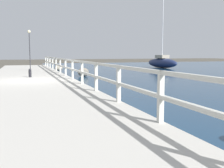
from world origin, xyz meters
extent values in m
plane|color=#4C473D|center=(0.00, 0.00, 0.00)|extent=(120.00, 120.00, 0.00)
cube|color=beige|center=(0.00, 0.00, 0.13)|extent=(4.41, 36.00, 0.27)
cube|color=beige|center=(2.11, -9.26, 0.78)|extent=(0.10, 0.10, 1.01)
cube|color=beige|center=(2.11, -6.94, 0.78)|extent=(0.10, 0.10, 1.01)
cube|color=beige|center=(2.11, -4.63, 0.78)|extent=(0.10, 0.10, 1.01)
cube|color=beige|center=(2.11, -2.31, 0.78)|extent=(0.10, 0.10, 1.01)
cube|color=beige|center=(2.11, 0.00, 0.78)|extent=(0.10, 0.10, 1.01)
cube|color=beige|center=(2.11, 2.31, 0.78)|extent=(0.10, 0.10, 1.01)
cube|color=beige|center=(2.11, 4.63, 0.78)|extent=(0.10, 0.10, 1.01)
cube|color=beige|center=(2.11, 6.94, 0.78)|extent=(0.10, 0.10, 1.01)
cube|color=beige|center=(2.11, 9.26, 0.78)|extent=(0.10, 0.10, 1.01)
cube|color=beige|center=(2.11, 11.57, 0.78)|extent=(0.10, 0.10, 1.01)
cube|color=beige|center=(2.11, 13.89, 0.78)|extent=(0.10, 0.10, 1.01)
cube|color=beige|center=(2.11, 16.20, 0.78)|extent=(0.10, 0.10, 1.01)
cube|color=beige|center=(2.11, 0.00, 1.24)|extent=(0.09, 32.50, 0.08)
cube|color=beige|center=(2.11, 0.00, 0.78)|extent=(0.09, 32.50, 0.08)
ellipsoid|color=#666056|center=(3.67, 4.22, 0.26)|extent=(0.69, 0.62, 0.51)
ellipsoid|color=gray|center=(2.82, 10.96, 0.27)|extent=(0.72, 0.65, 0.54)
ellipsoid|color=slate|center=(3.65, 4.35, 0.30)|extent=(0.79, 0.71, 0.59)
cylinder|color=black|center=(0.02, 1.81, 0.46)|extent=(0.16, 0.16, 0.38)
sphere|color=black|center=(0.02, 1.81, 0.68)|extent=(0.14, 0.14, 0.14)
cylinder|color=#2D2D33|center=(0.25, 8.77, 1.75)|extent=(0.07, 0.07, 2.97)
sphere|color=beige|center=(0.25, 8.77, 3.36)|extent=(0.25, 0.25, 0.25)
ellipsoid|color=#192347|center=(14.36, 12.15, 0.54)|extent=(1.85, 5.17, 1.07)
cube|color=#9E937F|center=(14.36, 12.15, 1.26)|extent=(1.09, 1.49, 0.36)
cylinder|color=silver|center=(14.36, 12.15, 4.35)|extent=(0.09, 0.09, 6.54)
camera|label=1|loc=(-0.39, -13.65, 1.60)|focal=42.00mm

